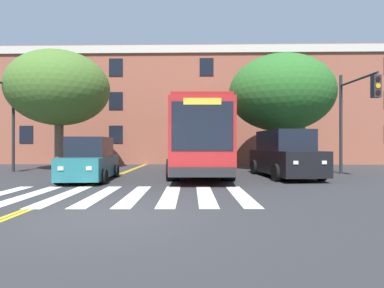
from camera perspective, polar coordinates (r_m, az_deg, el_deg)
The scene contains 13 objects.
ground_plane at distance 6.99m, azimuth -16.42°, elevation -13.15°, with size 120.00×120.00×0.00m, color #303033.
crosswalk at distance 9.67m, azimuth -14.09°, elevation -9.47°, with size 8.28×4.10×0.01m.
lane_line_yellow_inner at distance 23.64m, azimuth -9.18°, elevation -3.92°, with size 0.12×36.00×0.01m, color gold.
lane_line_yellow_outer at distance 23.61m, azimuth -8.79°, elevation -3.92°, with size 0.12×36.00×0.01m, color gold.
city_bus at distance 16.49m, azimuth 1.29°, elevation 1.07°, with size 3.11×11.39×3.55m.
car_teal_near_lane at distance 13.82m, azimuth -18.82°, elevation -3.04°, with size 2.21×4.16×1.90m.
car_black_far_lane at distance 15.14m, azimuth 17.15°, elevation -2.01°, with size 2.65×5.29×2.26m.
car_tan_behind_bus at distance 26.92m, azimuth -1.64°, elevation -1.15°, with size 2.52×5.31×2.29m.
traffic_light_near_corner at distance 17.12m, azimuth 28.55°, elevation 6.36°, with size 0.44×3.14×5.34m.
traffic_light_far_corner at distance 19.49m, azimuth -32.47°, elevation 5.76°, with size 0.40×2.78×5.31m.
street_tree_curbside_large at distance 19.42m, azimuth 16.60°, elevation 9.21°, with size 8.56×8.47×7.07m.
street_tree_curbside_small at distance 20.28m, azimuth -23.99°, elevation 9.62°, with size 6.86×6.56×7.28m.
building_facade at distance 27.90m, azimuth 2.54°, elevation 6.48°, with size 36.05×8.24×9.53m.
Camera 1 is at (2.05, -6.50, 1.58)m, focal length 28.00 mm.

